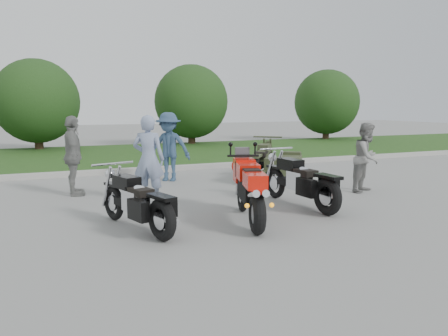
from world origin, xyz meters
name	(u,v)px	position (x,y,z in m)	size (l,w,h in m)	color
ground	(220,219)	(0.00, 0.00, 0.00)	(80.00, 80.00, 0.00)	gray
curb	(146,170)	(0.00, 6.00, 0.07)	(60.00, 0.30, 0.15)	#A5A39C
grass_strip	(122,156)	(0.00, 10.15, 0.07)	(60.00, 8.00, 0.14)	#386021
tree_mid_left	(36,101)	(-3.00, 13.50, 2.19)	(3.60, 3.60, 4.00)	#3F2B1C
tree_mid_right	(191,102)	(4.00, 13.50, 2.19)	(3.60, 3.60, 4.00)	#3F2B1C
tree_far_right	(327,102)	(12.00, 13.50, 2.19)	(3.60, 3.60, 4.00)	#3F2B1C
sportbike_red	(250,188)	(0.38, -0.41, 0.61)	(0.83, 2.15, 1.05)	black
cruiser_left	(139,204)	(-1.50, -0.17, 0.44)	(0.86, 2.18, 0.86)	black
cruiser_right	(302,184)	(1.88, 0.24, 0.48)	(0.51, 2.42, 0.93)	black
cruiser_sidecar	(277,164)	(2.95, 3.14, 0.44)	(2.01, 2.25, 0.94)	black
person_stripe	(149,159)	(-0.86, 1.86, 0.92)	(0.67, 0.44, 1.84)	#8798B8
person_grey	(367,157)	(4.14, 1.01, 0.81)	(0.79, 0.62, 1.63)	gray
person_denim	(169,147)	(0.24, 4.25, 0.92)	(1.19, 0.69, 1.85)	#304966
person_back	(73,156)	(-2.26, 3.21, 0.90)	(1.06, 0.44, 1.80)	gray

